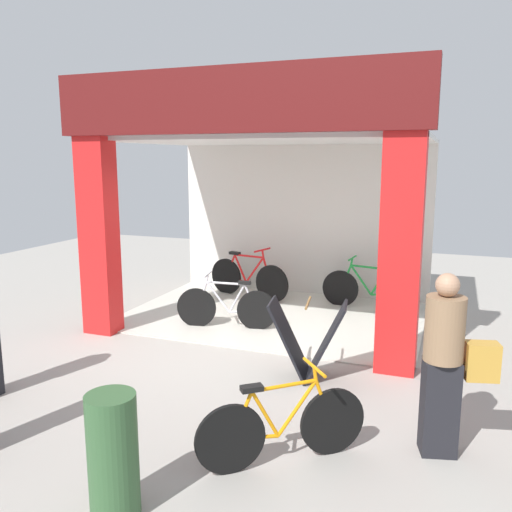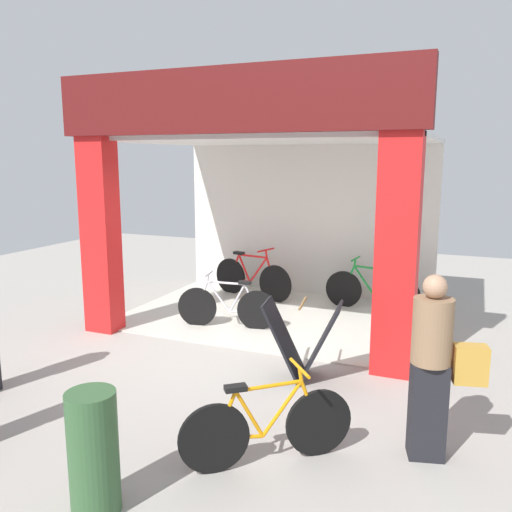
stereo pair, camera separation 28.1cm
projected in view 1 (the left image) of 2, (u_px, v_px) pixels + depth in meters
name	position (u px, v px, depth m)	size (l,w,h in m)	color
ground_plane	(235.00, 349.00, 7.28)	(17.51, 17.51, 0.00)	#9E9991
shop_facade	(273.00, 199.00, 8.39)	(4.95, 3.64, 3.68)	beige
bicycle_inside_0	(227.00, 307.00, 8.10)	(1.53, 0.44, 0.86)	black
bicycle_inside_1	(369.00, 289.00, 9.10)	(1.63, 0.45, 0.90)	black
bicycle_inside_2	(248.00, 278.00, 9.87)	(1.69, 0.57, 0.96)	black
bicycle_parked_0	(283.00, 426.00, 4.50)	(1.21, 1.01, 0.84)	black
sandwich_board_sign	(307.00, 340.00, 6.25)	(0.97, 0.65, 0.94)	black
pedestrian_2	(446.00, 363.00, 4.57)	(0.67, 0.41, 1.63)	black
trash_bin	(113.00, 456.00, 3.82)	(0.37, 0.37, 0.93)	#335933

